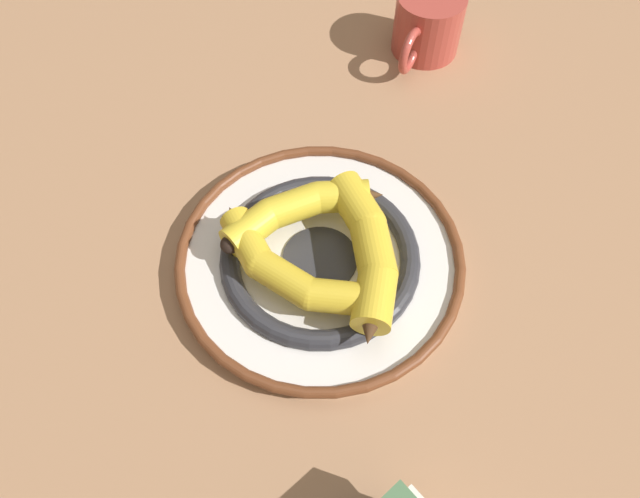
% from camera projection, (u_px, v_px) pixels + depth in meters
% --- Properties ---
extents(ground_plane, '(2.80, 2.80, 0.00)m').
position_uv_depth(ground_plane, '(337.00, 280.00, 0.66)').
color(ground_plane, '#A87A56').
extents(decorative_bowl, '(0.30, 0.30, 0.03)m').
position_uv_depth(decorative_bowl, '(320.00, 260.00, 0.65)').
color(decorative_bowl, white).
rests_on(decorative_bowl, ground_plane).
extents(banana_a, '(0.20, 0.06, 0.04)m').
position_uv_depth(banana_a, '(368.00, 252.00, 0.62)').
color(banana_a, gold).
rests_on(banana_a, decorative_bowl).
extents(banana_b, '(0.08, 0.17, 0.03)m').
position_uv_depth(banana_b, '(299.00, 209.00, 0.65)').
color(banana_b, yellow).
rests_on(banana_b, decorative_bowl).
extents(banana_c, '(0.14, 0.16, 0.03)m').
position_uv_depth(banana_c, '(287.00, 270.00, 0.61)').
color(banana_c, gold).
rests_on(banana_c, decorative_bowl).
extents(coffee_mug, '(0.12, 0.10, 0.08)m').
position_uv_depth(coffee_mug, '(427.00, 24.00, 0.81)').
color(coffee_mug, '#B24238').
rests_on(coffee_mug, ground_plane).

